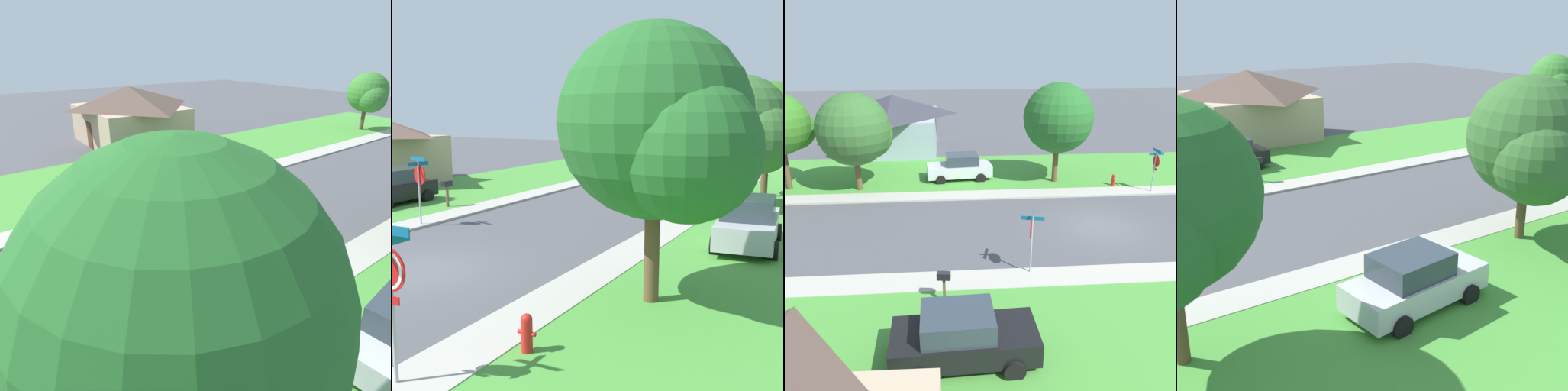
# 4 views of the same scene
# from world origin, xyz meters

# --- Properties ---
(ground_plane) EXTENTS (120.00, 120.00, 0.00)m
(ground_plane) POSITION_xyz_m (0.00, 0.00, 0.00)
(ground_plane) COLOR #4C4C51
(sidewalk_east) EXTENTS (1.40, 56.00, 0.10)m
(sidewalk_east) POSITION_xyz_m (4.70, 12.00, 0.05)
(sidewalk_east) COLOR #ADA89E
(sidewalk_east) RESTS_ON ground
(sidewalk_west) EXTENTS (1.40, 56.00, 0.10)m
(sidewalk_west) POSITION_xyz_m (-4.70, 12.00, 0.05)
(sidewalk_west) COLOR #ADA89E
(sidewalk_west) RESTS_ON ground
(lawn_west) EXTENTS (8.00, 56.00, 0.08)m
(lawn_west) POSITION_xyz_m (-9.40, 12.00, 0.04)
(lawn_west) COLOR #479338
(lawn_west) RESTS_ON ground
(stop_sign_far_corner) EXTENTS (0.90, 0.90, 2.77)m
(stop_sign_far_corner) POSITION_xyz_m (-4.30, 4.46, 1.89)
(stop_sign_far_corner) COLOR #9E9EA3
(stop_sign_far_corner) RESTS_ON ground
(car_black_kerbside_mid) EXTENTS (2.15, 4.36, 1.76)m
(car_black_kerbside_mid) POSITION_xyz_m (-8.92, 7.34, 0.87)
(car_black_kerbside_mid) COLOR black
(car_black_kerbside_mid) RESTS_ON ground
(tree_sidewalk_far) EXTENTS (4.77, 4.44, 6.52)m
(tree_sidewalk_far) POSITION_xyz_m (7.09, 0.51, 4.15)
(tree_sidewalk_far) COLOR brown
(tree_sidewalk_far) RESTS_ON ground
(tree_across_right) EXTENTS (3.93, 3.65, 5.41)m
(tree_across_right) POSITION_xyz_m (-6.90, 31.61, 3.46)
(tree_across_right) COLOR brown
(tree_across_right) RESTS_ON ground
(house_left_setback) EXTENTS (9.15, 7.98, 4.60)m
(house_left_setback) POSITION_xyz_m (-16.43, 11.55, 2.38)
(house_left_setback) COLOR tan
(house_left_setback) RESTS_ON ground
(mailbox) EXTENTS (0.29, 0.50, 1.31)m
(mailbox) POSITION_xyz_m (-6.08, 7.92, 1.01)
(mailbox) COLOR brown
(mailbox) RESTS_ON ground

